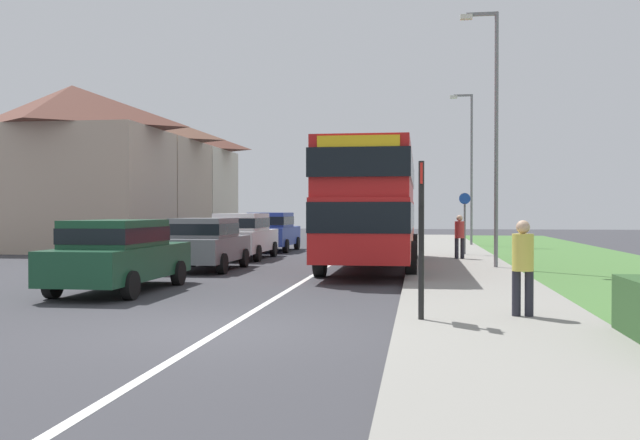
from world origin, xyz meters
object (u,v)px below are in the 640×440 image
object	(u,v)px
pedestrian_at_stop	(523,263)
street_lamp_far	(469,160)
double_decker_bus	(372,201)
parked_car_blue	(272,230)
parked_car_white	(243,234)
parked_car_grey	(206,242)
bus_stop_sign	(421,229)
parked_car_dark_green	(119,252)
cycle_route_sign	(465,221)
street_lamp_mid	(493,123)
pedestrian_walking_away	(460,235)

from	to	relation	value
pedestrian_at_stop	street_lamp_far	distance (m)	24.44
double_decker_bus	parked_car_blue	size ratio (longest dim) A/B	2.31
double_decker_bus	street_lamp_far	world-z (taller)	street_lamp_far
parked_car_white	street_lamp_far	bearing A→B (deg)	48.26
parked_car_grey	bus_stop_sign	bearing A→B (deg)	-55.60
double_decker_bus	parked_car_dark_green	world-z (taller)	double_decker_bus
cycle_route_sign	street_lamp_mid	xyz separation A→B (m)	(0.44, -6.23, 3.03)
double_decker_bus	parked_car_blue	world-z (taller)	double_decker_bus
parked_car_dark_green	pedestrian_at_stop	world-z (taller)	pedestrian_at_stop
double_decker_bus	street_lamp_far	xyz separation A→B (m)	(3.95, 13.98, 2.26)
parked_car_white	parked_car_blue	distance (m)	5.07
parked_car_white	cycle_route_sign	xyz separation A→B (m)	(8.37, 2.19, 0.48)
pedestrian_at_stop	street_lamp_mid	distance (m)	10.54
cycle_route_sign	street_lamp_far	bearing A→B (deg)	84.77
street_lamp_mid	cycle_route_sign	bearing A→B (deg)	94.00
parked_car_blue	cycle_route_sign	bearing A→B (deg)	-19.05
parked_car_grey	parked_car_blue	world-z (taller)	parked_car_blue
pedestrian_walking_away	cycle_route_sign	distance (m)	2.64
bus_stop_sign	cycle_route_sign	world-z (taller)	bus_stop_sign
parked_car_blue	bus_stop_sign	size ratio (longest dim) A/B	1.70
street_lamp_mid	street_lamp_far	size ratio (longest dim) A/B	1.01
parked_car_dark_green	parked_car_white	size ratio (longest dim) A/B	1.03
double_decker_bus	parked_car_white	size ratio (longest dim) A/B	2.28
parked_car_blue	pedestrian_at_stop	bearing A→B (deg)	-66.59
parked_car_white	street_lamp_mid	xyz separation A→B (m)	(8.80, -4.04, 3.51)
double_decker_bus	bus_stop_sign	size ratio (longest dim) A/B	3.93
bus_stop_sign	street_lamp_far	xyz separation A→B (m)	(2.46, 24.74, 2.86)
pedestrian_walking_away	street_lamp_far	world-z (taller)	street_lamp_far
street_lamp_mid	parked_car_white	bearing A→B (deg)	155.34
parked_car_white	bus_stop_sign	distance (m)	16.00
pedestrian_walking_away	parked_car_dark_green	bearing A→B (deg)	-128.02
parked_car_blue	pedestrian_walking_away	world-z (taller)	parked_car_blue
pedestrian_at_stop	parked_car_grey	bearing A→B (deg)	132.29
double_decker_bus	street_lamp_mid	xyz separation A→B (m)	(3.65, -0.26, 2.31)
parked_car_white	bus_stop_sign	xyz separation A→B (m)	(6.65, -14.54, 0.60)
parked_car_white	cycle_route_sign	size ratio (longest dim) A/B	1.78
pedestrian_at_stop	parked_car_dark_green	bearing A→B (deg)	158.80
double_decker_bus	bus_stop_sign	xyz separation A→B (m)	(1.50, -10.76, -0.60)
parked_car_grey	street_lamp_far	xyz separation A→B (m)	(8.96, 15.25, 3.51)
parked_car_grey	parked_car_dark_green	bearing A→B (deg)	-92.12
parked_car_grey	street_lamp_far	size ratio (longest dim) A/B	0.52
parked_car_grey	parked_car_white	distance (m)	5.05
parked_car_grey	parked_car_blue	distance (m)	10.11
double_decker_bus	pedestrian_walking_away	world-z (taller)	double_decker_bus
parked_car_grey	pedestrian_walking_away	size ratio (longest dim) A/B	2.40
parked_car_grey	cycle_route_sign	xyz separation A→B (m)	(8.22, 7.23, 0.54)
pedestrian_at_stop	parked_car_blue	bearing A→B (deg)	113.41
parked_car_grey	double_decker_bus	bearing A→B (deg)	14.16
cycle_route_sign	street_lamp_far	world-z (taller)	street_lamp_far
parked_car_blue	cycle_route_sign	distance (m)	8.84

